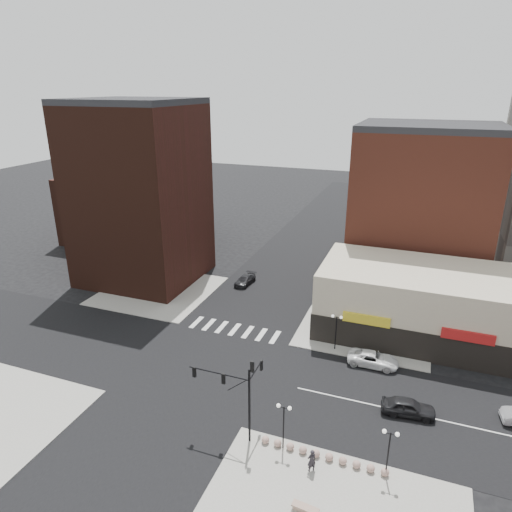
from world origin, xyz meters
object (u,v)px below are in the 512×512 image
(street_lamp_ne, at_px, (336,323))
(pedestrian, at_px, (312,460))
(stone_bench, at_px, (305,509))
(traffic_signal, at_px, (240,386))
(street_lamp_se_a, at_px, (284,416))
(dark_sedan_east, at_px, (408,407))
(street_lamp_se_b, at_px, (390,442))
(white_suv, at_px, (373,359))
(dark_sedan_north, at_px, (245,280))

(street_lamp_ne, distance_m, pedestrian, 17.69)
(street_lamp_ne, bearing_deg, stone_bench, -84.10)
(traffic_signal, xyz_separation_m, street_lamp_se_a, (3.76, -0.17, -1.67))
(dark_sedan_east, relative_size, pedestrian, 2.39)
(street_lamp_ne, xyz_separation_m, dark_sedan_east, (8.15, -8.22, -2.50))
(street_lamp_se_b, relative_size, white_suv, 0.80)
(white_suv, bearing_deg, stone_bench, 172.86)
(traffic_signal, xyz_separation_m, street_lamp_ne, (4.76, 15.83, -1.67))
(traffic_signal, distance_m, street_lamp_se_a, 4.12)
(street_lamp_ne, relative_size, stone_bench, 2.15)
(street_lamp_ne, height_order, white_suv, street_lamp_ne)
(traffic_signal, xyz_separation_m, dark_sedan_north, (-11.08, 28.80, -4.31))
(dark_sedan_east, xyz_separation_m, pedestrian, (-6.47, -9.25, 0.30))
(traffic_signal, xyz_separation_m, street_lamp_se_b, (11.76, -0.17, -1.67))
(street_lamp_ne, xyz_separation_m, stone_bench, (2.18, -21.07, -2.94))
(traffic_signal, relative_size, street_lamp_ne, 1.87)
(street_lamp_ne, distance_m, stone_bench, 21.39)
(street_lamp_se_a, bearing_deg, street_lamp_ne, 86.42)
(dark_sedan_north, xyz_separation_m, stone_bench, (18.02, -34.04, -0.30))
(street_lamp_se_a, relative_size, street_lamp_se_b, 1.00)
(street_lamp_se_a, relative_size, white_suv, 0.80)
(street_lamp_se_b, relative_size, dark_sedan_east, 0.90)
(dark_sedan_east, height_order, pedestrian, pedestrian)
(dark_sedan_north, height_order, stone_bench, dark_sedan_north)
(street_lamp_se_b, relative_size, street_lamp_ne, 1.00)
(traffic_signal, height_order, street_lamp_se_b, traffic_signal)
(pedestrian, bearing_deg, stone_bench, 57.39)
(traffic_signal, height_order, stone_bench, traffic_signal)
(street_lamp_se_a, height_order, dark_sedan_east, street_lamp_se_a)
(street_lamp_ne, height_order, dark_sedan_north, street_lamp_ne)
(street_lamp_se_a, bearing_deg, dark_sedan_east, 40.36)
(street_lamp_se_b, xyz_separation_m, white_suv, (-2.72, 14.50, -2.57))
(street_lamp_se_b, xyz_separation_m, dark_sedan_north, (-22.84, 28.97, -2.64))
(dark_sedan_north, height_order, pedestrian, pedestrian)
(street_lamp_se_a, relative_size, stone_bench, 2.15)
(street_lamp_se_b, bearing_deg, dark_sedan_north, 128.26)
(white_suv, relative_size, dark_sedan_north, 1.16)
(pedestrian, relative_size, stone_bench, 1.00)
(street_lamp_se_b, bearing_deg, street_lamp_se_a, 180.00)
(traffic_signal, distance_m, dark_sedan_north, 31.16)
(stone_bench, bearing_deg, dark_sedan_east, 71.18)
(street_lamp_se_b, xyz_separation_m, street_lamp_ne, (-7.00, 16.00, 0.00))
(pedestrian, bearing_deg, dark_sedan_east, -165.35)
(traffic_signal, xyz_separation_m, white_suv, (9.05, 14.33, -4.24))
(pedestrian, bearing_deg, white_suv, -139.64)
(pedestrian, bearing_deg, dark_sedan_north, -100.47)
(traffic_signal, distance_m, pedestrian, 7.70)
(street_lamp_se_b, relative_size, pedestrian, 2.14)
(traffic_signal, height_order, dark_sedan_east, traffic_signal)
(street_lamp_se_b, distance_m, dark_sedan_north, 36.99)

